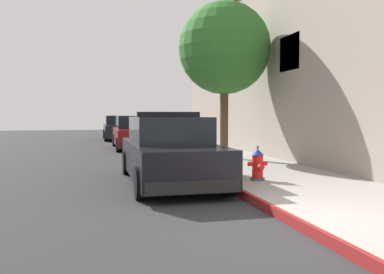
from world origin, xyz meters
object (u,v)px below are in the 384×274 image
police_cruiser (169,152)px  street_tree (224,49)px  parked_car_dark_far (119,128)px  fire_hydrant (258,165)px  parked_car_silver_ahead (135,133)px

police_cruiser → street_tree: bearing=55.2°
parked_car_dark_far → fire_hydrant: 18.58m
police_cruiser → parked_car_dark_far: police_cruiser is taller
police_cruiser → parked_car_silver_ahead: police_cruiser is taller
parked_car_silver_ahead → fire_hydrant: (1.66, -11.06, -0.23)m
parked_car_silver_ahead → parked_car_dark_far: bearing=92.5°
fire_hydrant → parked_car_silver_ahead: bearing=98.5°
parked_car_dark_far → street_tree: size_ratio=0.93×
street_tree → police_cruiser: bearing=-124.8°
fire_hydrant → police_cruiser: bearing=150.8°
police_cruiser → parked_car_dark_far: bearing=90.6°
street_tree → fire_hydrant: bearing=-99.0°
parked_car_silver_ahead → parked_car_dark_far: same height
parked_car_dark_far → street_tree: (2.72, -13.79, 3.08)m
fire_hydrant → parked_car_dark_far: bearing=96.1°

